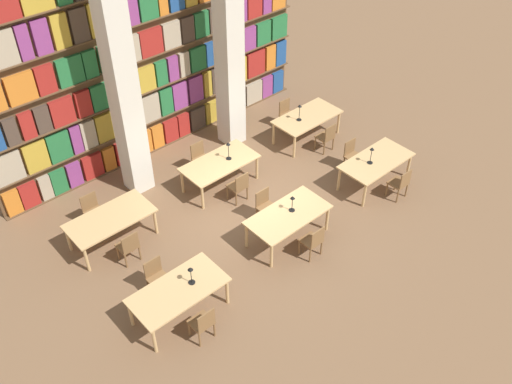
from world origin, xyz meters
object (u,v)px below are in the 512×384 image
object	(u,v)px
reading_table_1	(288,217)
desk_lamp_4	(300,110)
reading_table_4	(220,164)
chair_10	(327,137)
reading_table_0	(178,292)
chair_6	(129,246)
pillar_center	(229,42)
desk_lamp_1	(292,201)
reading_table_5	(307,118)
chair_11	(287,113)
chair_0	(203,323)
reading_table_2	(376,162)
reading_table_3	(110,220)
chair_4	(400,183)
pillar_left	(122,83)
desk_lamp_3	(228,148)
desk_lamp_2	(372,153)
desk_lamp_0	(191,273)
chair_9	(200,157)
chair_8	(239,186)
chair_7	(93,210)
chair_1	(157,276)
chair_3	(265,206)
chair_2	(313,241)
chair_5	(352,155)

from	to	relation	value
reading_table_1	desk_lamp_4	bearing A→B (deg)	41.44
reading_table_4	chair_10	distance (m)	3.23
reading_table_0	chair_6	xyz separation A→B (m)	(0.03, 1.92, -0.20)
pillar_center	desk_lamp_1	world-z (taller)	pillar_center
reading_table_5	chair_11	bearing A→B (deg)	91.24
chair_0	chair_11	bearing A→B (deg)	33.76
chair_0	chair_10	size ratio (longest dim) A/B	1.00
reading_table_2	reading_table_3	world-z (taller)	same
reading_table_2	chair_4	bearing A→B (deg)	-88.34
pillar_left	desk_lamp_3	bearing A→B (deg)	-37.57
desk_lamp_2	reading_table_5	world-z (taller)	desk_lamp_2
reading_table_4	chair_11	xyz separation A→B (m)	(3.13, 0.79, -0.20)
reading_table_4	chair_6	bearing A→B (deg)	-166.83
desk_lamp_0	reading_table_1	size ratio (longest dim) A/B	0.23
desk_lamp_1	reading_table_1	bearing A→B (deg)	-167.24
desk_lamp_2	chair_9	xyz separation A→B (m)	(-2.82, 3.31, -0.60)
chair_4	chair_6	xyz separation A→B (m)	(-6.19, 2.60, 0.00)
chair_10	chair_11	xyz separation A→B (m)	(0.00, 1.56, 0.00)
chair_8	reading_table_4	bearing A→B (deg)	87.56
reading_table_3	reading_table_5	size ratio (longest dim) A/B	1.00
reading_table_2	chair_7	size ratio (longest dim) A/B	2.23
pillar_center	reading_table_3	world-z (taller)	pillar_center
desk_lamp_0	reading_table_2	world-z (taller)	desk_lamp_0
reading_table_1	chair_7	distance (m)	4.57
reading_table_0	reading_table_4	distance (m)	4.15
reading_table_3	reading_table_5	xyz separation A→B (m)	(6.27, -0.03, 0.00)
chair_1	chair_4	world-z (taller)	same
desk_lamp_2	chair_6	distance (m)	6.24
chair_0	pillar_center	bearing A→B (deg)	45.54
pillar_center	chair_0	distance (m)	7.20
chair_8	reading_table_5	world-z (taller)	chair_8
reading_table_3	chair_1	bearing A→B (deg)	-92.25
desk_lamp_0	desk_lamp_3	xyz separation A→B (m)	(3.14, 2.65, 0.04)
chair_0	chair_4	xyz separation A→B (m)	(6.22, 0.09, 0.00)
chair_7	reading_table_0	bearing A→B (deg)	89.57
chair_10	reading_table_1	bearing A→B (deg)	-151.10
reading_table_2	reading_table_5	world-z (taller)	same
desk_lamp_1	chair_6	bearing A→B (deg)	151.65
chair_11	chair_8	bearing A→B (deg)	26.38
reading_table_3	chair_9	size ratio (longest dim) A/B	2.23
pillar_left	chair_3	xyz separation A→B (m)	(1.55, -3.12, -2.53)
chair_2	reading_table_4	size ratio (longest dim) A/B	0.45
reading_table_4	chair_10	size ratio (longest dim) A/B	2.23
chair_1	chair_6	size ratio (longest dim) A/B	1.00
chair_2	reading_table_5	distance (m)	4.60
reading_table_4	chair_9	size ratio (longest dim) A/B	2.23
desk_lamp_3	chair_10	xyz separation A→B (m)	(2.87, -0.72, -0.62)
chair_6	reading_table_0	bearing A→B (deg)	-90.79
chair_9	reading_table_5	xyz separation A→B (m)	(3.18, -0.77, 0.20)
chair_4	chair_5	distance (m)	1.56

